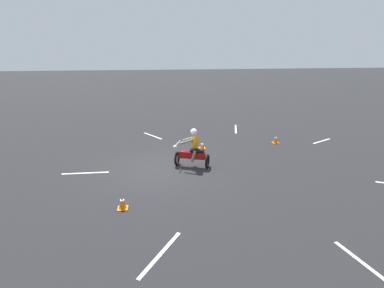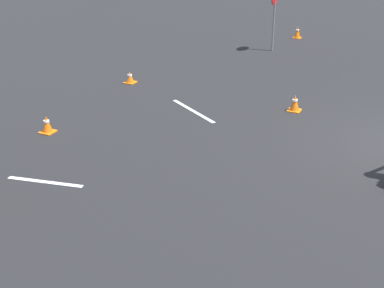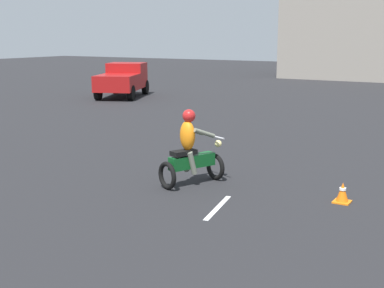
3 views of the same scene
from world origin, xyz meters
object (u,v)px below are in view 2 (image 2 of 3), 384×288
at_px(traffic_cone_near_right, 130,78).
at_px(traffic_cone_far_right, 297,32).
at_px(traffic_cone_near_left, 295,103).
at_px(stop_sign, 274,4).
at_px(traffic_cone_mid_left, 47,125).

bearing_deg(traffic_cone_near_right, traffic_cone_far_right, -20.30).
bearing_deg(traffic_cone_near_left, stop_sign, 22.80).
xyz_separation_m(traffic_cone_near_left, traffic_cone_mid_left, (-3.78, 4.72, -0.01)).
height_order(traffic_cone_near_left, traffic_cone_mid_left, traffic_cone_near_left).
bearing_deg(traffic_cone_far_right, traffic_cone_mid_left, 167.49).
bearing_deg(traffic_cone_mid_left, traffic_cone_far_right, -12.51).
bearing_deg(traffic_cone_near_left, traffic_cone_near_right, 87.17).
distance_m(stop_sign, traffic_cone_near_left, 6.33).
distance_m(traffic_cone_mid_left, traffic_cone_far_right, 12.08).
relative_size(traffic_cone_near_left, traffic_cone_near_right, 1.26).
xyz_separation_m(traffic_cone_near_left, traffic_cone_far_right, (8.02, 2.10, 0.02)).
bearing_deg(traffic_cone_near_left, traffic_cone_far_right, 14.66).
height_order(traffic_cone_near_left, traffic_cone_far_right, traffic_cone_far_right).
bearing_deg(traffic_cone_near_right, traffic_cone_mid_left, -176.34).
distance_m(stop_sign, traffic_cone_near_right, 6.20).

